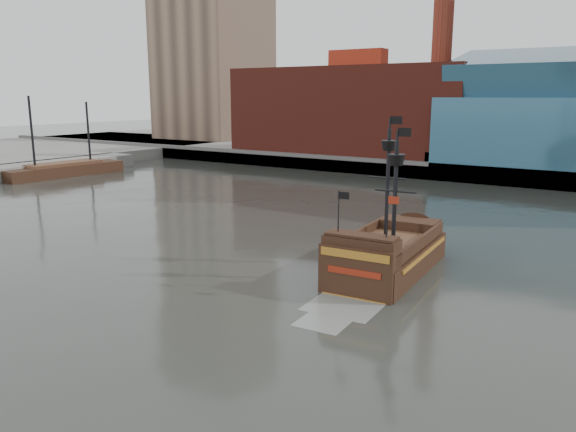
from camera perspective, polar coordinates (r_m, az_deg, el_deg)
The scene contains 7 objects.
ground at distance 31.87m, azimuth -16.99°, elevation -11.08°, with size 400.00×400.00×0.00m, color #272924.
promenade_far at distance 113.26m, azimuth 21.55°, elevation 5.59°, with size 220.00×60.00×2.00m, color slate.
seawall at distance 84.75m, azimuth 17.35°, elevation 4.15°, with size 220.00×1.00×2.60m, color #4C4C49.
pier at distance 94.99m, azimuth -25.72°, elevation 4.13°, with size 6.00×40.00×2.00m, color slate.
skyline at distance 105.14m, azimuth 24.60°, elevation 17.81°, with size 149.00×45.00×62.00m.
pirate_ship at distance 40.20m, azimuth 10.04°, elevation -4.25°, with size 5.77×15.86×11.67m.
docked_vessel at distance 94.04m, azimuth -21.75°, elevation 4.28°, with size 5.32×19.05×12.81m.
Camera 1 is at (22.99, -18.33, 12.29)m, focal length 35.00 mm.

